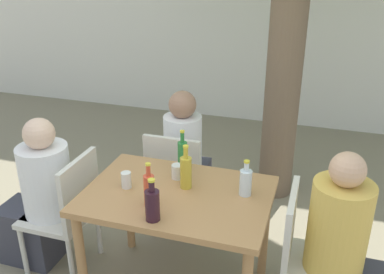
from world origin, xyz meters
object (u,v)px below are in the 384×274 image
(wine_bottle_0, at_px, (152,204))
(oil_cruet_1, at_px, (186,171))
(patio_chair_1, at_px, (307,254))
(green_bottle_4, at_px, (182,155))
(person_seated_1, at_px, (349,258))
(patio_chair_2, at_px, (177,178))
(drinking_glass_1, at_px, (177,172))
(person_seated_2, at_px, (187,163))
(water_bottle_3, at_px, (246,182))
(person_seated_0, at_px, (39,201))
(dining_table_front, at_px, (177,207))
(soda_bottle_2, at_px, (149,189))
(drinking_glass_0, at_px, (126,180))
(patio_chair_0, at_px, (68,208))

(wine_bottle_0, height_order, oil_cruet_1, oil_cruet_1)
(patio_chair_1, bearing_deg, green_bottle_4, 71.68)
(oil_cruet_1, xyz_separation_m, green_bottle_4, (-0.09, 0.21, 0.00))
(wine_bottle_0, height_order, green_bottle_4, green_bottle_4)
(person_seated_1, bearing_deg, patio_chair_2, 63.51)
(patio_chair_2, distance_m, drinking_glass_1, 0.58)
(patio_chair_1, relative_size, patio_chair_2, 1.00)
(person_seated_2, height_order, water_bottle_3, person_seated_2)
(drinking_glass_1, bearing_deg, oil_cruet_1, -45.90)
(wine_bottle_0, distance_m, water_bottle_3, 0.60)
(patio_chair_1, relative_size, person_seated_0, 0.78)
(person_seated_0, distance_m, person_seated_1, 2.08)
(water_bottle_3, bearing_deg, wine_bottle_0, -136.23)
(dining_table_front, bearing_deg, patio_chair_2, 109.93)
(green_bottle_4, bearing_deg, patio_chair_1, -18.32)
(wine_bottle_0, relative_size, green_bottle_4, 0.87)
(person_seated_0, bearing_deg, drinking_glass_1, 100.15)
(patio_chair_2, xyz_separation_m, water_bottle_3, (0.63, -0.52, 0.36))
(person_seated_1, bearing_deg, oil_cruet_1, 85.45)
(person_seated_2, bearing_deg, water_bottle_3, 129.54)
(patio_chair_2, bearing_deg, wine_bottle_0, 101.73)
(dining_table_front, xyz_separation_m, oil_cruet_1, (0.03, 0.08, 0.22))
(person_seated_1, relative_size, soda_bottle_2, 4.28)
(person_seated_1, bearing_deg, person_seated_2, 55.53)
(dining_table_front, height_order, person_seated_0, person_seated_0)
(patio_chair_2, distance_m, person_seated_0, 1.03)
(wine_bottle_0, bearing_deg, drinking_glass_1, 93.36)
(person_seated_2, distance_m, wine_bottle_0, 1.25)
(patio_chair_1, height_order, wine_bottle_0, wine_bottle_0)
(person_seated_2, height_order, green_bottle_4, person_seated_2)
(patio_chair_1, xyz_separation_m, person_seated_1, (0.23, -0.00, 0.02))
(patio_chair_1, distance_m, soda_bottle_2, 1.00)
(person_seated_1, xyz_separation_m, drinking_glass_1, (-1.10, 0.18, 0.29))
(water_bottle_3, distance_m, drinking_glass_0, 0.74)
(patio_chair_0, height_order, wine_bottle_0, wine_bottle_0)
(person_seated_0, distance_m, oil_cruet_1, 1.14)
(person_seated_1, bearing_deg, dining_table_front, 90.00)
(dining_table_front, relative_size, soda_bottle_2, 4.16)
(person_seated_0, bearing_deg, green_bottle_4, 106.37)
(water_bottle_3, bearing_deg, drinking_glass_1, 171.65)
(person_seated_2, bearing_deg, green_bottle_4, 105.91)
(patio_chair_0, xyz_separation_m, oil_cruet_1, (0.83, 0.08, 0.38))
(oil_cruet_1, height_order, drinking_glass_1, oil_cruet_1)
(person_seated_1, height_order, soda_bottle_2, person_seated_1)
(person_seated_0, height_order, drinking_glass_1, person_seated_0)
(drinking_glass_0, bearing_deg, patio_chair_1, 1.68)
(soda_bottle_2, xyz_separation_m, drinking_glass_1, (0.04, 0.36, -0.06))
(patio_chair_2, distance_m, person_seated_2, 0.24)
(patio_chair_1, xyz_separation_m, drinking_glass_0, (-1.13, -0.03, 0.32))
(person_seated_0, distance_m, person_seated_2, 1.19)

